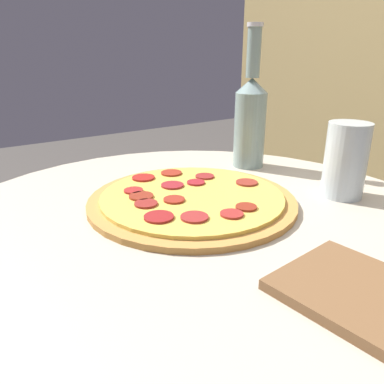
# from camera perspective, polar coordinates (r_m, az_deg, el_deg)

# --- Properties ---
(table) EXTENTS (0.83, 0.83, 0.75)m
(table) POSITION_cam_1_polar(r_m,az_deg,el_deg) (0.66, 0.56, -16.72)
(table) COLOR #B2A893
(table) RESTS_ON ground_plane
(pizza) EXTENTS (0.35, 0.35, 0.02)m
(pizza) POSITION_cam_1_polar(r_m,az_deg,el_deg) (0.63, -0.07, -1.02)
(pizza) COLOR #B77F3D
(pizza) RESTS_ON table
(beer_bottle) EXTENTS (0.07, 0.07, 0.29)m
(beer_bottle) POSITION_cam_1_polar(r_m,az_deg,el_deg) (0.83, 8.87, 11.20)
(beer_bottle) COLOR gray
(beer_bottle) RESTS_ON table
(pizza_paddle) EXTENTS (0.28, 0.15, 0.02)m
(pizza_paddle) POSITION_cam_1_polar(r_m,az_deg,el_deg) (0.43, 26.89, -14.84)
(pizza_paddle) COLOR brown
(pizza_paddle) RESTS_ON table
(drinking_glass) EXTENTS (0.07, 0.07, 0.13)m
(drinking_glass) POSITION_cam_1_polar(r_m,az_deg,el_deg) (0.70, 22.36, 4.49)
(drinking_glass) COLOR silver
(drinking_glass) RESTS_ON table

